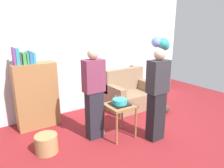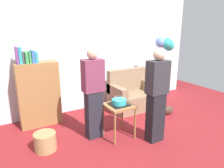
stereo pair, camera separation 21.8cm
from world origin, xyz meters
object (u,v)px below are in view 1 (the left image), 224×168
person_holding_cake (157,95)px  balloon_bunch (161,44)px  bookshelf (36,94)px  person_blowing_candles (94,94)px  wicker_basket (46,144)px  side_table (120,110)px  couch (129,95)px  handbag (165,109)px  birthday_cake (120,102)px

person_holding_cake → balloon_bunch: size_ratio=0.94×
person_holding_cake → balloon_bunch: (1.33, 1.23, 0.73)m
bookshelf → person_blowing_candles: bearing=-54.3°
wicker_basket → balloon_bunch: size_ratio=0.21×
balloon_bunch → side_table: bearing=-156.1°
person_blowing_candles → balloon_bunch: bearing=8.4°
side_table → person_holding_cake: size_ratio=0.38×
couch → side_table: bearing=-135.0°
side_table → wicker_basket: (-1.28, 0.24, -0.38)m
side_table → person_blowing_candles: size_ratio=0.38×
wicker_basket → handbag: size_ratio=1.29×
bookshelf → handbag: bookshelf is taller
couch → handbag: 0.93m
balloon_bunch → birthday_cake: bearing=-156.1°
person_blowing_candles → handbag: bearing=-4.9°
wicker_basket → balloon_bunch: bearing=10.5°
balloon_bunch → person_blowing_candles: bearing=-165.3°
birthday_cake → couch: bearing=45.0°
wicker_basket → handbag: 2.80m
couch → birthday_cake: (-1.02, -1.02, 0.33)m
person_holding_cake → couch: bearing=-104.2°
person_blowing_candles → wicker_basket: 1.12m
couch → person_blowing_candles: bearing=-150.8°
bookshelf → balloon_bunch: size_ratio=0.94×
bookshelf → side_table: size_ratio=2.59×
couch → handbag: bearing=-56.2°
birthday_cake → wicker_basket: bearing=169.6°
couch → side_table: (-1.02, -1.02, 0.19)m
person_holding_cake → wicker_basket: bearing=-14.4°
side_table → balloon_bunch: (1.82, 0.81, 1.03)m
person_blowing_candles → couch: bearing=23.0°
handbag → person_holding_cake: bearing=-146.0°
couch → bookshelf: 2.19m
bookshelf → person_holding_cake: bearing=-46.1°
birthday_cake → bookshelf: bearing=132.0°
handbag → person_blowing_candles: bearing=-178.7°
handbag → side_table: bearing=-169.8°
handbag → balloon_bunch: balloon_bunch is taller
bookshelf → person_blowing_candles: person_blowing_candles is taller
birthday_cake → person_blowing_candles: 0.48m
birthday_cake → person_holding_cake: (0.49, -0.42, 0.16)m
side_table → handbag: 1.60m
side_table → person_holding_cake: 0.71m
birthday_cake → person_blowing_candles: bearing=149.8°
person_blowing_candles → person_holding_cake: 1.10m
couch → person_holding_cake: bearing=-110.2°
bookshelf → balloon_bunch: bearing=-8.7°
person_blowing_candles → birthday_cake: bearing=-36.4°
couch → wicker_basket: 2.43m
side_table → bookshelf: bearing=132.0°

